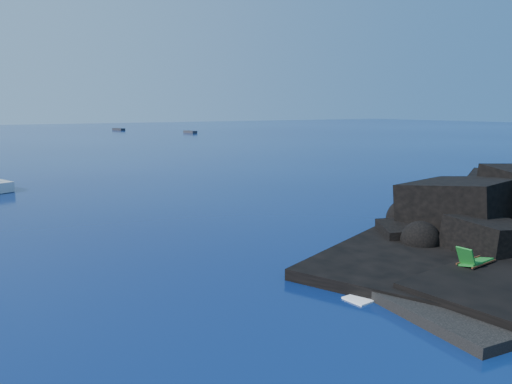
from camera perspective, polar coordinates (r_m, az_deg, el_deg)
ground at (r=16.00m, az=18.27°, el=-14.85°), size 400.00×400.00×0.00m
beach at (r=19.71m, az=25.72°, el=-10.62°), size 9.08×6.86×0.70m
surf_foam at (r=22.62m, az=16.73°, el=-7.48°), size 10.00×8.00×0.06m
deck_chair at (r=20.80m, az=23.90°, el=-6.72°), size 1.78×0.90×1.18m
towel at (r=18.18m, az=27.15°, el=-11.16°), size 2.01×1.23×0.05m
sunbather at (r=18.13m, az=27.19°, el=-10.74°), size 1.82×0.76×0.24m
distant_boat_a at (r=148.65m, az=-15.42°, el=6.81°), size 2.61×4.78×0.61m
distant_boat_b at (r=129.47m, az=-7.53°, el=6.70°), size 2.01×4.65×0.60m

